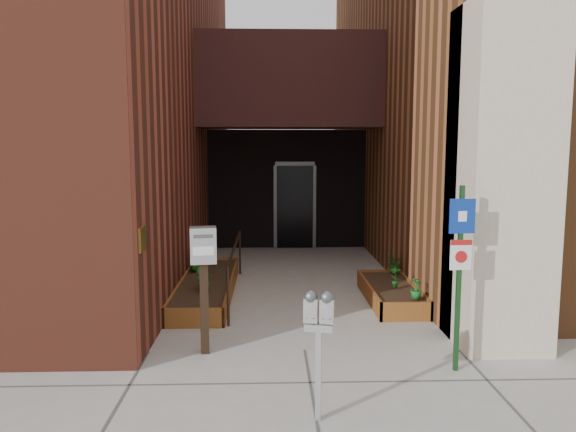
{
  "coord_description": "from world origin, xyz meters",
  "views": [
    {
      "loc": [
        -0.44,
        -6.95,
        2.64
      ],
      "look_at": [
        -0.15,
        1.8,
        1.52
      ],
      "focal_mm": 35.0,
      "sensor_mm": 36.0,
      "label": 1
    }
  ],
  "objects": [
    {
      "name": "shrub_right_b",
      "position": [
        1.63,
        2.0,
        0.47
      ],
      "size": [
        0.22,
        0.22,
        0.34
      ],
      "primitive_type": "imported",
      "rotation": [
        0.0,
        0.0,
        2.92
      ],
      "color": "#175017",
      "rests_on": "planter_right"
    },
    {
      "name": "shrub_left_a",
      "position": [
        -1.49,
        1.93,
        0.46
      ],
      "size": [
        0.38,
        0.38,
        0.32
      ],
      "primitive_type": "imported",
      "rotation": [
        0.0,
        0.0,
        0.43
      ],
      "color": "#26621C",
      "rests_on": "planter_left"
    },
    {
      "name": "payment_dropbox",
      "position": [
        -1.27,
        -0.05,
        1.17
      ],
      "size": [
        0.35,
        0.28,
        1.62
      ],
      "color": "black",
      "rests_on": "ground"
    },
    {
      "name": "shrub_left_b",
      "position": [
        -1.57,
        2.15,
        0.48
      ],
      "size": [
        0.28,
        0.28,
        0.36
      ],
      "primitive_type": "imported",
      "rotation": [
        0.0,
        0.0,
        2.45
      ],
      "color": "#1A5D1D",
      "rests_on": "planter_left"
    },
    {
      "name": "ground",
      "position": [
        0.0,
        0.0,
        0.0
      ],
      "size": [
        80.0,
        80.0,
        0.0
      ],
      "primitive_type": "plane",
      "color": "#9E9991",
      "rests_on": "ground"
    },
    {
      "name": "handrail",
      "position": [
        -1.05,
        2.65,
        0.75
      ],
      "size": [
        0.04,
        3.34,
        0.9
      ],
      "color": "black",
      "rests_on": "ground"
    },
    {
      "name": "planter_right",
      "position": [
        1.6,
        2.2,
        0.13
      ],
      "size": [
        0.8,
        2.2,
        0.3
      ],
      "color": "brown",
      "rests_on": "ground"
    },
    {
      "name": "architecture",
      "position": [
        -0.18,
        6.89,
        4.98
      ],
      "size": [
        20.0,
        14.6,
        10.0
      ],
      "color": "brown",
      "rests_on": "ground"
    },
    {
      "name": "parking_meter",
      "position": [
        0.02,
        -1.84,
        1.0
      ],
      "size": [
        0.3,
        0.16,
        1.29
      ],
      "color": "#B0B0B3",
      "rests_on": "ground"
    },
    {
      "name": "shrub_right_a",
      "position": [
        1.78,
        1.3,
        0.46
      ],
      "size": [
        0.25,
        0.25,
        0.32
      ],
      "primitive_type": "imported",
      "rotation": [
        0.0,
        0.0,
        0.91
      ],
      "color": "#1C6323",
      "rests_on": "planter_right"
    },
    {
      "name": "planter_left",
      "position": [
        -1.55,
        2.7,
        0.13
      ],
      "size": [
        0.9,
        3.6,
        0.3
      ],
      "color": "brown",
      "rests_on": "ground"
    },
    {
      "name": "shrub_right_c",
      "position": [
        1.85,
        3.07,
        0.48
      ],
      "size": [
        0.35,
        0.35,
        0.36
      ],
      "primitive_type": "imported",
      "rotation": [
        0.0,
        0.0,
        4.77
      ],
      "color": "#1F5718",
      "rests_on": "planter_right"
    },
    {
      "name": "sign_post",
      "position": [
        1.74,
        -0.72,
        1.34
      ],
      "size": [
        0.3,
        0.08,
        2.18
      ],
      "color": "#153C19",
      "rests_on": "ground"
    },
    {
      "name": "shrub_left_c",
      "position": [
        -1.85,
        3.38,
        0.48
      ],
      "size": [
        0.23,
        0.23,
        0.37
      ],
      "primitive_type": "imported",
      "rotation": [
        0.0,
        0.0,
        3.28
      ],
      "color": "#1E5C1A",
      "rests_on": "planter_left"
    },
    {
      "name": "shrub_left_d",
      "position": [
        -1.85,
        3.52,
        0.46
      ],
      "size": [
        0.21,
        0.21,
        0.33
      ],
      "primitive_type": "imported",
      "rotation": [
        0.0,
        0.0,
        4.97
      ],
      "color": "#275819",
      "rests_on": "planter_left"
    }
  ]
}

